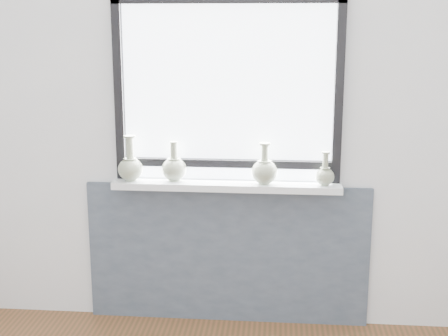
# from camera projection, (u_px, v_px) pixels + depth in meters

# --- Properties ---
(back_wall) EXTENTS (3.60, 0.02, 2.60)m
(back_wall) POSITION_uv_depth(u_px,v_px,m) (228.00, 111.00, 3.61)
(back_wall) COLOR silver
(back_wall) RESTS_ON ground
(apron_panel) EXTENTS (1.70, 0.03, 0.86)m
(apron_panel) POSITION_uv_depth(u_px,v_px,m) (227.00, 254.00, 3.78)
(apron_panel) COLOR #4C5667
(apron_panel) RESTS_ON ground
(windowsill) EXTENTS (1.32, 0.18, 0.04)m
(windowsill) POSITION_uv_depth(u_px,v_px,m) (226.00, 185.00, 3.61)
(windowsill) COLOR silver
(windowsill) RESTS_ON apron_panel
(window) EXTENTS (1.30, 0.06, 1.05)m
(window) POSITION_uv_depth(u_px,v_px,m) (228.00, 87.00, 3.54)
(window) COLOR black
(window) RESTS_ON windowsill
(vase_a) EXTENTS (0.15, 0.15, 0.27)m
(vase_a) POSITION_uv_depth(u_px,v_px,m) (130.00, 167.00, 3.62)
(vase_a) COLOR #95A083
(vase_a) RESTS_ON windowsill
(vase_b) EXTENTS (0.15, 0.15, 0.23)m
(vase_b) POSITION_uv_depth(u_px,v_px,m) (174.00, 168.00, 3.62)
(vase_b) COLOR #95A083
(vase_b) RESTS_ON windowsill
(vase_c) EXTENTS (0.15, 0.15, 0.24)m
(vase_c) POSITION_uv_depth(u_px,v_px,m) (264.00, 170.00, 3.54)
(vase_c) COLOR #95A083
(vase_c) RESTS_ON windowsill
(vase_d) EXTENTS (0.11, 0.11, 0.19)m
(vase_d) POSITION_uv_depth(u_px,v_px,m) (325.00, 175.00, 3.52)
(vase_d) COLOR #95A083
(vase_d) RESTS_ON windowsill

